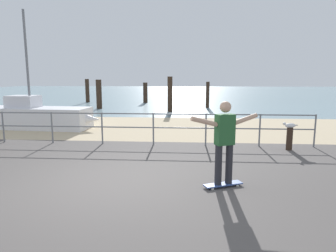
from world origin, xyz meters
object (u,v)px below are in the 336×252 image
object	(u,v)px
skateboarder	(225,138)
seagull	(290,125)
sailboat	(41,117)
skateboard	(223,184)
bollard_short	(289,139)

from	to	relation	value
skateboarder	seagull	distance (m)	3.96
sailboat	skateboard	size ratio (longest dim) A/B	6.17
skateboarder	seagull	world-z (taller)	skateboarder
skateboard	seagull	bearing A→B (deg)	54.59
skateboard	skateboarder	world-z (taller)	skateboarder
bollard_short	seagull	world-z (taller)	seagull
skateboard	seagull	world-z (taller)	seagull
skateboard	sailboat	bearing A→B (deg)	137.47
bollard_short	seagull	xyz separation A→B (m)	(-0.02, -0.00, 0.42)
sailboat	skateboarder	size ratio (longest dim) A/B	3.04
bollard_short	skateboard	bearing A→B (deg)	-125.58
skateboarder	seagull	xyz separation A→B (m)	(2.29, 3.22, -0.25)
bollard_short	seagull	distance (m)	0.42
skateboard	bollard_short	xyz separation A→B (m)	(2.31, 3.22, 0.28)
sailboat	skateboard	world-z (taller)	sailboat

